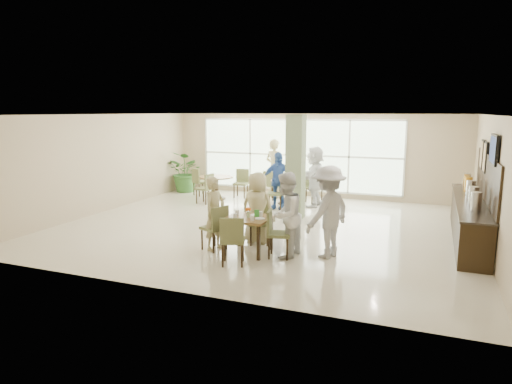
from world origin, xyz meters
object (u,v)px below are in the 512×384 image
(round_table_left, at_px, (216,182))
(buffet_counter, at_px, (470,216))
(main_table, at_px, (248,222))
(teen_left, at_px, (215,213))
(round_table_right, at_px, (287,186))
(adult_b, at_px, (315,176))
(potted_plant, at_px, (187,172))
(adult_standing, at_px, (275,168))
(teen_standing, at_px, (328,212))
(adult_a, at_px, (278,181))
(teen_far, at_px, (257,208))
(teen_right, at_px, (286,215))

(round_table_left, xyz_separation_m, buffet_counter, (7.53, -2.40, -0.03))
(main_table, bearing_deg, teen_left, -177.46)
(round_table_right, distance_m, adult_b, 0.96)
(buffet_counter, xyz_separation_m, potted_plant, (-9.10, 3.16, 0.18))
(round_table_left, height_order, adult_standing, adult_standing)
(main_table, relative_size, teen_standing, 0.48)
(teen_left, xyz_separation_m, adult_a, (-0.09, 4.36, 0.07))
(round_table_right, height_order, adult_b, adult_b)
(teen_standing, bearing_deg, teen_left, -56.97)
(teen_far, relative_size, adult_standing, 0.80)
(teen_right, bearing_deg, adult_standing, -153.38)
(round_table_left, distance_m, potted_plant, 1.75)
(round_table_left, relative_size, teen_far, 0.71)
(adult_b, relative_size, adult_standing, 0.93)
(main_table, relative_size, adult_b, 0.48)
(round_table_left, bearing_deg, main_table, -57.43)
(teen_left, distance_m, teen_standing, 2.35)
(round_table_right, xyz_separation_m, adult_a, (-0.04, -0.82, 0.28))
(teen_standing, bearing_deg, teen_right, -44.84)
(potted_plant, bearing_deg, round_table_right, -9.78)
(round_table_left, xyz_separation_m, teen_far, (3.16, -4.34, 0.21))
(main_table, bearing_deg, round_table_left, 122.57)
(teen_far, distance_m, adult_standing, 5.47)
(main_table, distance_m, teen_left, 0.75)
(adult_a, bearing_deg, teen_left, -87.63)
(teen_left, height_order, adult_a, adult_a)
(main_table, distance_m, teen_right, 0.82)
(round_table_right, height_order, teen_right, teen_right)
(round_table_right, distance_m, teen_right, 5.36)
(potted_plant, relative_size, teen_right, 0.85)
(round_table_left, height_order, potted_plant, potted_plant)
(round_table_right, height_order, buffet_counter, buffet_counter)
(adult_b, bearing_deg, buffet_counter, 63.18)
(adult_a, bearing_deg, teen_right, -68.14)
(potted_plant, relative_size, adult_standing, 0.74)
(adult_a, relative_size, adult_standing, 0.86)
(round_table_right, bearing_deg, round_table_left, -178.30)
(teen_right, height_order, adult_a, teen_right)
(round_table_right, height_order, teen_left, teen_left)
(adult_b, bearing_deg, main_table, 2.02)
(buffet_counter, xyz_separation_m, teen_right, (-3.50, -2.64, 0.30))
(buffet_counter, relative_size, potted_plant, 3.22)
(round_table_left, xyz_separation_m, potted_plant, (-1.57, 0.77, 0.15))
(round_table_left, relative_size, adult_a, 0.66)
(round_table_right, distance_m, buffet_counter, 5.65)
(teen_far, bearing_deg, teen_left, 54.85)
(teen_right, relative_size, adult_a, 1.00)
(teen_right, bearing_deg, buffet_counter, 132.49)
(main_table, relative_size, round_table_left, 0.79)
(teen_right, bearing_deg, main_table, -81.85)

